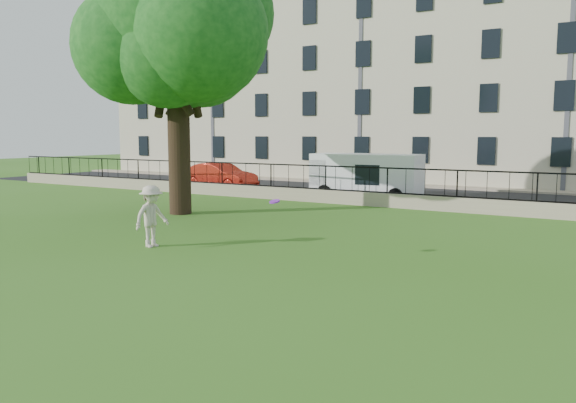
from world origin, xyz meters
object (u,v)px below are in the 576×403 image
Objects in this scene: frisbee at (275,201)px; white_van at (366,176)px; tree at (175,25)px; red_sedan at (220,176)px; man at (152,216)px.

white_van is at bearing 103.63° from frisbee.
tree reaches higher than white_van.
tree is at bearing -120.98° from white_van.
red_sedan is 0.88× the size of white_van.
white_van is (4.45, 8.53, -6.23)m from tree.
tree reaches higher than man.
frisbee is at bearing -132.71° from red_sedan.
red_sedan is at bearing 118.07° from tree.
man is 16.42m from red_sedan.
frisbee is 0.05× the size of white_van.
red_sedan is 9.01m from white_van.
tree is 10.96m from frisbee.
frisbee is 0.06× the size of red_sedan.
red_sedan is at bearing 176.57° from white_van.
man is at bearing -95.47° from white_van.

